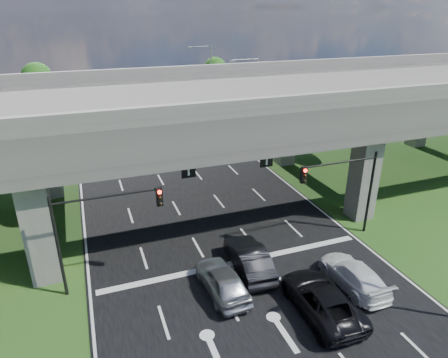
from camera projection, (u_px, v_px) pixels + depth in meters
ground at (260, 298)px, 21.96m from camera, size 160.00×160.00×0.00m
road at (205, 216)px, 30.58m from camera, size 18.00×120.00×0.03m
overpass at (195, 108)px, 29.17m from camera, size 80.00×15.00×10.00m
signal_right at (346, 182)px, 26.17m from camera, size 5.76×0.54×6.00m
signal_left at (98, 222)px, 21.24m from camera, size 5.76×0.54×6.00m
streetlight_far at (254, 96)px, 43.52m from camera, size 3.38×0.25×10.00m
streetlight_beyond at (208, 74)px, 57.32m from camera, size 3.38×0.25×10.00m
tree_left_near at (14, 120)px, 38.07m from camera, size 4.50×4.50×7.80m
tree_left_far at (36, 87)px, 52.06m from camera, size 4.80×4.80×8.32m
tree_right_near at (262, 99)px, 48.44m from camera, size 4.20×4.20×7.28m
tree_right_mid at (257, 88)px, 56.41m from camera, size 3.91×3.90×6.76m
tree_right_far at (212, 77)px, 61.79m from camera, size 4.50×4.50×7.80m
car_silver at (222, 280)px, 22.07m from camera, size 2.14×4.81×1.61m
car_dark at (249, 258)px, 23.91m from camera, size 2.17×5.25×1.69m
car_white at (353, 275)px, 22.66m from camera, size 2.06×4.98×1.44m
car_trailing at (322, 300)px, 20.64m from camera, size 2.77×5.69×1.56m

